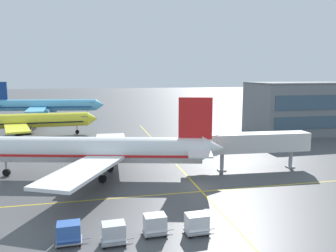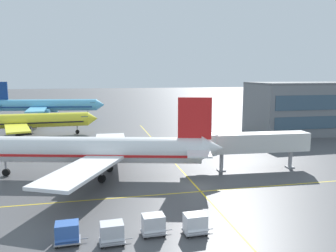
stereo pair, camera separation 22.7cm
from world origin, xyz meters
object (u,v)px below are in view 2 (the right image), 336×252
at_px(airliner_second_row, 24,121).
at_px(baggage_cart_row_middle, 153,224).
at_px(baggage_cart_row_leftmost, 67,233).
at_px(baggage_cart_row_fourth, 195,224).
at_px(airliner_third_row, 46,105).
at_px(airliner_front_gate, 95,150).
at_px(baggage_cart_row_second, 112,233).
at_px(jet_bridge, 242,143).

height_order(airliner_second_row, baggage_cart_row_middle, airliner_second_row).
relative_size(baggage_cart_row_leftmost, baggage_cart_row_fourth, 1.00).
relative_size(airliner_third_row, baggage_cart_row_leftmost, 13.37).
height_order(airliner_front_gate, baggage_cart_row_second, airliner_front_gate).
relative_size(baggage_cart_row_fourth, jet_bridge, 0.16).
bearing_deg(baggage_cart_row_fourth, jet_bridge, 55.03).
relative_size(airliner_front_gate, baggage_cart_row_leftmost, 12.56).
bearing_deg(baggage_cart_row_leftmost, airliner_front_gate, 82.38).
height_order(airliner_front_gate, baggage_cart_row_fourth, airliner_front_gate).
height_order(airliner_front_gate, baggage_cart_row_middle, airliner_front_gate).
height_order(airliner_front_gate, airliner_second_row, airliner_front_gate).
distance_m(airliner_third_row, jet_bridge, 78.82).
bearing_deg(baggage_cart_row_middle, baggage_cart_row_fourth, -9.75).
distance_m(airliner_front_gate, baggage_cart_row_second, 19.45).
relative_size(airliner_front_gate, baggage_cart_row_fourth, 12.56).
distance_m(airliner_front_gate, baggage_cart_row_middle, 19.19).
bearing_deg(baggage_cart_row_leftmost, baggage_cart_row_middle, 0.11).
relative_size(airliner_second_row, baggage_cart_row_fourth, 11.65).
bearing_deg(jet_bridge, baggage_cart_row_leftmost, -143.58).
xyz_separation_m(airliner_second_row, jet_bridge, (36.54, -36.10, 0.61)).
bearing_deg(baggage_cart_row_fourth, airliner_third_row, 105.07).
xyz_separation_m(airliner_third_row, baggage_cart_row_middle, (20.03, -87.28, -2.94)).
bearing_deg(jet_bridge, airliner_front_gate, 176.92).
distance_m(airliner_third_row, baggage_cart_row_second, 89.68).
xyz_separation_m(baggage_cart_row_second, baggage_cart_row_fourth, (7.26, 0.22, 0.00)).
bearing_deg(airliner_second_row, airliner_third_row, 89.37).
bearing_deg(baggage_cart_row_second, baggage_cart_row_leftmost, 167.19).
height_order(baggage_cart_row_leftmost, baggage_cart_row_fourth, same).
bearing_deg(airliner_third_row, jet_bridge, -62.69).
bearing_deg(airliner_second_row, airliner_front_gate, -65.95).
bearing_deg(airliner_third_row, airliner_front_gate, -77.53).
distance_m(baggage_cart_row_leftmost, baggage_cart_row_fourth, 10.91).
bearing_deg(jet_bridge, airliner_second_row, 135.34).
bearing_deg(jet_bridge, baggage_cart_row_second, -137.53).
bearing_deg(baggage_cart_row_fourth, baggage_cart_row_middle, 170.25).
bearing_deg(baggage_cart_row_middle, airliner_front_gate, 104.64).
xyz_separation_m(baggage_cart_row_second, baggage_cart_row_middle, (3.63, 0.84, 0.00)).
relative_size(airliner_front_gate, baggage_cart_row_second, 12.56).
bearing_deg(baggage_cart_row_second, airliner_second_row, 107.20).
xyz_separation_m(baggage_cart_row_leftmost, jet_bridge, (23.39, 17.26, 3.05)).
distance_m(airliner_second_row, baggage_cart_row_middle, 57.17).
xyz_separation_m(airliner_second_row, baggage_cart_row_second, (16.77, -54.19, -2.44)).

